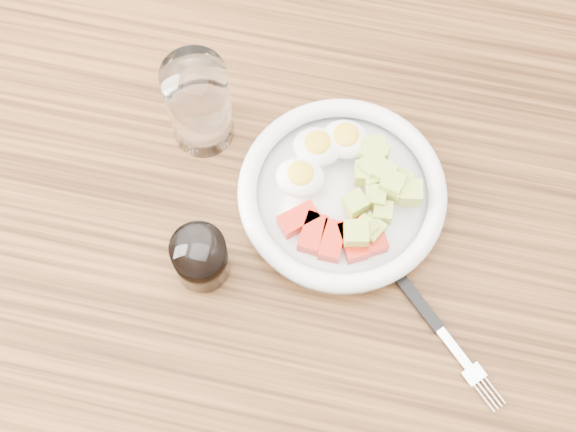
% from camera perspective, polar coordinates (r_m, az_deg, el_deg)
% --- Properties ---
extents(ground, '(4.00, 4.00, 0.00)m').
position_cam_1_polar(ground, '(1.65, 0.27, -10.59)').
color(ground, brown).
rests_on(ground, ground).
extents(dining_table, '(1.50, 0.90, 0.77)m').
position_cam_1_polar(dining_table, '(1.00, 0.44, -3.37)').
color(dining_table, brown).
rests_on(dining_table, ground).
extents(bowl, '(0.24, 0.24, 0.06)m').
position_cam_1_polar(bowl, '(0.90, 3.89, 1.80)').
color(bowl, white).
rests_on(bowl, dining_table).
extents(fork, '(0.15, 0.14, 0.01)m').
position_cam_1_polar(fork, '(0.89, 9.91, -6.92)').
color(fork, black).
rests_on(fork, dining_table).
extents(water_glass, '(0.07, 0.07, 0.13)m').
position_cam_1_polar(water_glass, '(0.91, -6.36, 7.89)').
color(water_glass, white).
rests_on(water_glass, dining_table).
extents(coffee_glass, '(0.06, 0.06, 0.07)m').
position_cam_1_polar(coffee_glass, '(0.87, -6.24, -3.00)').
color(coffee_glass, white).
rests_on(coffee_glass, dining_table).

